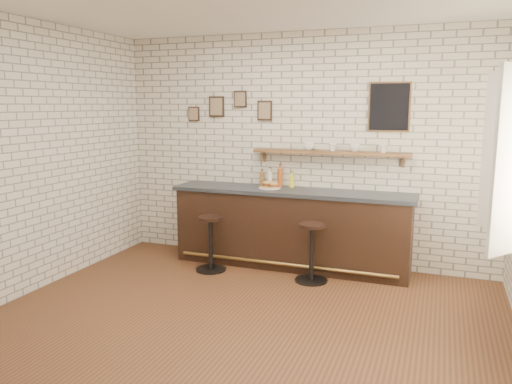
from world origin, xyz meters
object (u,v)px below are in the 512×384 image
bar_stool_right (312,251)px  shelf_cup_b (333,147)px  bitters_bottle_brown (262,179)px  bitters_bottle_white (270,178)px  shelf_cup_c (355,148)px  sandwich_plate (270,188)px  bar_counter (291,228)px  bar_stool_left (211,242)px  ciabatta_sandwich (270,184)px  condiment_bottle_yellow (292,181)px  shelf_cup_a (309,146)px  bitters_bottle_amber (280,177)px  shelf_cup_d (383,149)px

bar_stool_right → shelf_cup_b: size_ratio=6.88×
bitters_bottle_brown → bitters_bottle_white: size_ratio=0.89×
shelf_cup_b → shelf_cup_c: bearing=-58.3°
sandwich_plate → bar_stool_right: 1.05m
bar_counter → bitters_bottle_brown: 0.78m
bar_stool_left → shelf_cup_c: (1.65, 0.72, 1.18)m
ciabatta_sandwich → sandwich_plate: bearing=180.0°
bar_counter → bar_stool_right: 0.62m
condiment_bottle_yellow → shelf_cup_a: bearing=1.7°
bar_counter → shelf_cup_b: 1.16m
shelf_cup_c → bar_stool_left: bearing=136.5°
bar_counter → ciabatta_sandwich: ciabatta_sandwich is taller
shelf_cup_b → bar_stool_right: bearing=-155.3°
ciabatta_sandwich → bitters_bottle_amber: bitters_bottle_amber is taller
ciabatta_sandwich → bar_stool_right: size_ratio=0.34×
sandwich_plate → bitters_bottle_white: bearing=108.9°
bar_stool_left → ciabatta_sandwich: bearing=40.6°
bar_stool_right → bar_counter: bearing=130.4°
sandwich_plate → bitters_bottle_amber: (0.08, 0.19, 0.12)m
bar_counter → shelf_cup_c: 1.30m
bitters_bottle_white → sandwich_plate: bearing=-71.1°
bar_counter → sandwich_plate: size_ratio=11.07×
bar_stool_left → bitters_bottle_amber: bearing=46.3°
bitters_bottle_amber → condiment_bottle_yellow: (0.16, 0.00, -0.04)m
bitters_bottle_brown → bar_stool_right: bitters_bottle_brown is taller
sandwich_plate → bitters_bottle_white: bitters_bottle_white is taller
sandwich_plate → shelf_cup_a: 0.73m
bitters_bottle_amber → shelf_cup_a: size_ratio=2.24×
shelf_cup_b → shelf_cup_d: bearing=-58.3°
bitters_bottle_white → shelf_cup_c: shelf_cup_c is taller
bar_stool_left → bar_counter: bearing=30.2°
condiment_bottle_yellow → shelf_cup_b: shelf_cup_b is taller
shelf_cup_d → shelf_cup_a: bearing=161.6°
bar_stool_left → shelf_cup_c: bearing=23.7°
bar_stool_right → shelf_cup_b: (0.08, 0.67, 1.17)m
bitters_bottle_white → shelf_cup_c: size_ratio=1.89×
shelf_cup_c → ciabatta_sandwich: bearing=123.6°
shelf_cup_c → shelf_cup_d: bearing=-67.1°
bar_stool_right → shelf_cup_a: size_ratio=5.22×
bar_stool_right → bitters_bottle_white: bearing=138.8°
sandwich_plate → ciabatta_sandwich: size_ratio=1.19×
shelf_cup_b → shelf_cup_a: bearing=121.7°
bitters_bottle_white → condiment_bottle_yellow: bitters_bottle_white is taller
bar_stool_right → shelf_cup_b: bearing=83.0°
shelf_cup_d → condiment_bottle_yellow: bearing=161.9°
sandwich_plate → bar_stool_right: bearing=-34.3°
bitters_bottle_brown → shelf_cup_a: bearing=0.6°
sandwich_plate → shelf_cup_b: shelf_cup_b is taller
bitters_bottle_white → shelf_cup_b: (0.83, 0.01, 0.44)m
shelf_cup_a → ciabatta_sandwich: bearing=159.4°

